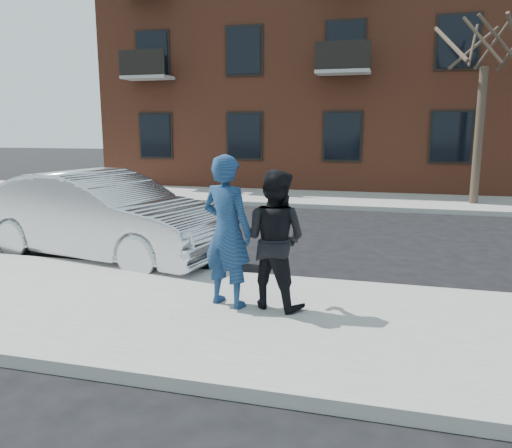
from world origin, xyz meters
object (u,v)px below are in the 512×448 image
(street_tree, at_px, (488,26))
(silver_sedan, at_px, (103,216))
(man_hoodie, at_px, (227,231))
(man_peacoat, at_px, (274,239))

(street_tree, xyz_separation_m, silver_sedan, (-7.92, -8.70, -4.68))
(street_tree, relative_size, man_hoodie, 3.36)
(silver_sedan, bearing_deg, man_hoodie, -113.53)
(man_hoodie, bearing_deg, street_tree, -94.90)
(street_tree, distance_m, man_peacoat, 12.38)
(street_tree, distance_m, silver_sedan, 12.66)
(silver_sedan, distance_m, man_hoodie, 3.96)
(silver_sedan, distance_m, man_peacoat, 4.42)
(man_peacoat, bearing_deg, silver_sedan, -13.11)
(man_peacoat, bearing_deg, street_tree, -94.93)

